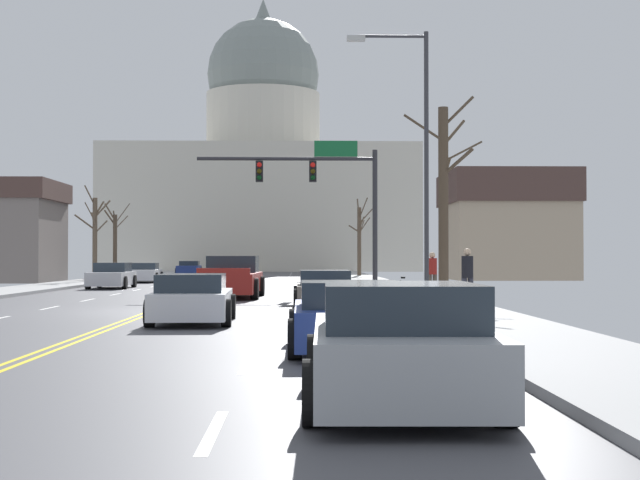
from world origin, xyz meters
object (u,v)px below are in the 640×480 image
at_px(signal_gantry, 324,184).
at_px(sedan_oncoming_03, 189,269).
at_px(sedan_oncoming_02, 218,270).
at_px(sedan_oncoming_00, 112,276).
at_px(sedan_oncoming_01, 143,273).
at_px(pickup_truck_near_00, 231,279).
at_px(pedestrian_01, 432,272).
at_px(sedan_near_04, 398,347).
at_px(sedan_near_01, 324,290).
at_px(street_lamp_right, 416,143).
at_px(pedestrian_00, 467,274).
at_px(sedan_near_03, 349,318).
at_px(bicycle_parked, 402,291).
at_px(sedan_near_02, 193,300).

distance_m(signal_gantry, sedan_oncoming_03, 40.34).
relative_size(sedan_oncoming_02, sedan_oncoming_03, 0.99).
distance_m(sedan_oncoming_00, sedan_oncoming_01, 10.85).
xyz_separation_m(signal_gantry, sedan_oncoming_02, (-7.32, 30.64, -4.24)).
bearing_deg(sedan_oncoming_01, sedan_oncoming_02, 75.48).
xyz_separation_m(signal_gantry, pickup_truck_near_00, (-3.73, -4.31, -4.06)).
bearing_deg(pedestrian_01, sedan_near_04, -98.98).
bearing_deg(sedan_near_04, signal_gantry, 90.01).
height_order(sedan_near_01, sedan_oncoming_01, sedan_oncoming_01).
bearing_deg(sedan_oncoming_00, sedan_near_04, -74.22).
height_order(street_lamp_right, pedestrian_00, street_lamp_right).
xyz_separation_m(sedan_near_03, bicycle_parked, (2.47, 14.26, -0.08)).
xyz_separation_m(sedan_oncoming_00, sedan_oncoming_01, (-0.23, 10.85, -0.04)).
distance_m(sedan_oncoming_00, bicycle_parked, 21.53).
xyz_separation_m(signal_gantry, sedan_near_02, (-3.64, -18.36, -4.22)).
distance_m(sedan_oncoming_00, sedan_oncoming_03, 32.26).
bearing_deg(sedan_oncoming_03, sedan_near_01, -78.57).
height_order(pedestrian_01, bicycle_parked, pedestrian_01).
distance_m(signal_gantry, sedan_near_04, 31.10).
bearing_deg(sedan_oncoming_01, pedestrian_00, -64.88).
relative_size(street_lamp_right, sedan_oncoming_03, 1.81).
bearing_deg(sedan_oncoming_03, sedan_oncoming_01, -90.84).
height_order(signal_gantry, sedan_near_04, signal_gantry).
bearing_deg(bicycle_parked, sedan_near_02, -128.08).
xyz_separation_m(sedan_near_01, pedestrian_01, (3.98, 4.15, 0.49)).
bearing_deg(sedan_near_04, pedestrian_00, 77.36).
height_order(sedan_near_04, sedan_oncoming_00, sedan_near_04).
bearing_deg(sedan_near_03, sedan_oncoming_03, 99.10).
height_order(sedan_near_03, sedan_oncoming_02, sedan_near_03).
bearing_deg(sedan_oncoming_01, sedan_near_02, -78.71).
relative_size(sedan_oncoming_01, pedestrian_01, 2.69).
bearing_deg(sedan_oncoming_03, sedan_oncoming_02, -68.81).
bearing_deg(pickup_truck_near_00, sedan_oncoming_01, 108.02).
height_order(sedan_oncoming_01, pedestrian_01, pedestrian_01).
xyz_separation_m(street_lamp_right, pickup_truck_near_00, (-6.25, 7.95, -4.39)).
distance_m(pickup_truck_near_00, sedan_near_03, 21.09).
xyz_separation_m(sedan_near_01, sedan_oncoming_00, (-10.25, 18.06, 0.05)).
relative_size(sedan_oncoming_00, sedan_oncoming_01, 1.06).
distance_m(street_lamp_right, bicycle_parked, 4.85).
bearing_deg(bicycle_parked, pedestrian_00, -61.89).
height_order(sedan_near_04, bicycle_parked, sedan_near_04).
bearing_deg(pedestrian_00, sedan_oncoming_03, 105.20).
relative_size(signal_gantry, pedestrian_01, 4.87).
relative_size(sedan_near_04, pedestrian_00, 2.69).
xyz_separation_m(sedan_near_01, sedan_near_02, (-3.36, -6.77, 0.02)).
bearing_deg(pickup_truck_near_00, sedan_oncoming_02, 95.86).
xyz_separation_m(signal_gantry, sedan_oncoming_03, (-10.45, 38.73, -4.21)).
distance_m(sedan_oncoming_03, bicycle_parked, 51.18).
xyz_separation_m(sedan_oncoming_00, bicycle_parked, (12.78, -17.32, -0.12)).
xyz_separation_m(sedan_oncoming_01, pedestrian_01, (14.47, -24.76, 0.47)).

